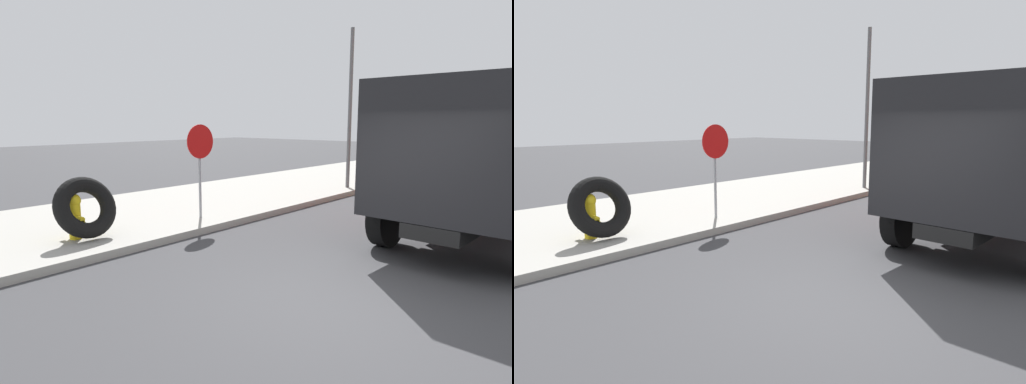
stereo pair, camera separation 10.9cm
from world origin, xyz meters
TOP-DOWN VIEW (x-y plane):
  - ground_plane at (0.00, 0.00)m, footprint 80.00×80.00m
  - sidewalk_curb at (0.00, 6.50)m, footprint 36.00×5.00m
  - fire_hydrant at (-0.96, 5.16)m, footprint 0.26×0.59m
  - loose_tire at (-0.83, 5.00)m, footprint 1.19×0.75m
  - stop_sign at (1.81, 4.75)m, footprint 0.76×0.08m
  - dump_truck_red at (4.98, -0.54)m, footprint 7.10×3.03m
  - street_light_pole at (8.07, 4.49)m, footprint 0.12×0.12m

SIDE VIEW (x-z plane):
  - ground_plane at x=0.00m, z-range 0.00..0.00m
  - sidewalk_curb at x=0.00m, z-range 0.00..0.15m
  - fire_hydrant at x=-0.96m, z-range 0.18..1.03m
  - loose_tire at x=-0.83m, z-range 0.15..1.36m
  - dump_truck_red at x=4.98m, z-range 0.11..3.11m
  - stop_sign at x=1.81m, z-range 0.56..2.67m
  - street_light_pole at x=8.07m, z-range 0.15..5.24m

